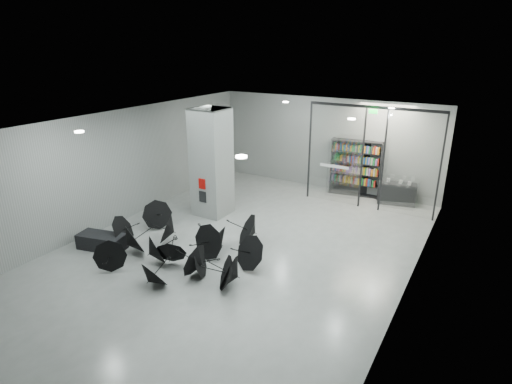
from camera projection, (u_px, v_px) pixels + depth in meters
The scene contains 10 objects.
room at pixel (239, 162), 12.12m from camera, with size 14.00×14.02×4.01m.
column at pixel (212, 163), 15.22m from camera, with size 1.20×1.20×4.00m, color slate.
fire_cabinet at pixel (202, 184), 14.94m from camera, with size 0.28×0.04×0.38m, color #A50A07.
info_panel at pixel (203, 197), 15.11m from camera, with size 0.30×0.03×0.42m, color black.
exit_sign at pixel (373, 111), 14.95m from camera, with size 0.30×0.06×0.15m, color #0CE533.
glass_partition at pixel (370, 154), 15.67m from camera, with size 5.06×0.08×4.00m.
bench at pixel (102, 241), 13.04m from camera, with size 1.50×0.64×0.48m, color black.
bookshelf at pixel (356, 168), 17.44m from camera, with size 2.15×0.43×2.37m, color black, non-canonical shape.
shop_counter at pixel (397, 194), 16.66m from camera, with size 1.45×0.58×0.87m, color black.
umbrella_cluster at pixel (187, 250), 12.33m from camera, with size 5.87×4.87×1.33m.
Camera 1 is at (6.36, -9.84, 6.11)m, focal length 28.96 mm.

